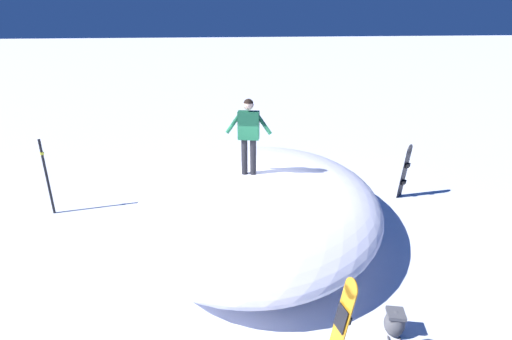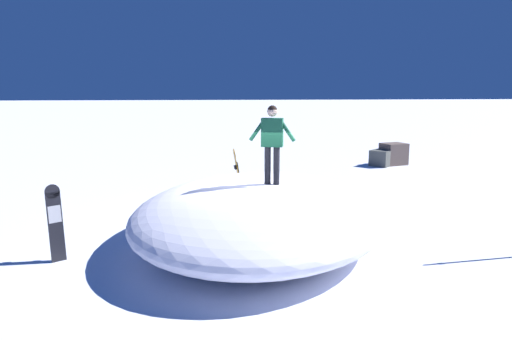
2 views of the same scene
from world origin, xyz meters
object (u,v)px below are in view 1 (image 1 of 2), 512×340
Objects in this scene: snowboard_primary_upright at (405,170)px; backpack_near at (394,322)px; snowboarder_standing at (249,130)px; trail_marker_pole at (47,176)px; snowboard_secondary_upright at (341,328)px.

backpack_near is at bearing 148.58° from snowboard_primary_upright.
snowboarder_standing is 3.29× the size of backpack_near.
snowboard_primary_upright is 2.96× the size of backpack_near.
snowboarder_standing is at bearing -107.27° from trail_marker_pole.
snowboard_primary_upright is 5.46m from backpack_near.
snowboarder_standing is 4.81m from snowboard_primary_upright.
backpack_near is (0.52, -1.15, -0.58)m from snowboard_secondary_upright.
snowboard_primary_upright is at bearing -80.54° from snowboarder_standing.
snowboarder_standing reaches higher than snowboard_secondary_upright.
snowboard_primary_upright is 6.51m from snowboard_secondary_upright.
snowboard_secondary_upright is 8.00m from trail_marker_pole.
snowboard_primary_upright is 9.39m from trail_marker_pole.
trail_marker_pole is at bearing 42.28° from snowboard_secondary_upright.
snowboard_primary_upright is 1.00× the size of snowboard_secondary_upright.
snowboard_secondary_upright is 1.39m from backpack_near.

